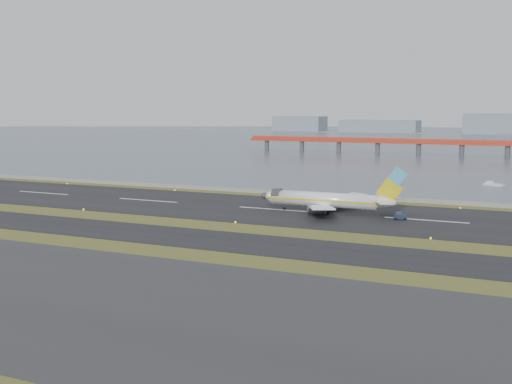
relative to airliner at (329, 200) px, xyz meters
The scene contains 11 objects.
ground 34.19m from the airliner, 117.00° to the right, with size 1000.00×1000.00×0.00m, color #424D1B.
apron_strip 86.76m from the airliner, 100.26° to the right, with size 1000.00×50.00×0.10m, color #2D2D30.
taxiway_strip 45.17m from the airliner, 110.05° to the right, with size 1000.00×18.00×0.10m, color black.
runway_strip 15.81m from the airliner, behind, with size 1000.00×45.00×0.10m, color black.
seawall 33.60m from the airliner, 117.47° to the left, with size 1000.00×2.50×1.00m, color gray.
bay_water 429.98m from the airliner, 92.06° to the left, with size 1400.00×800.00×1.30m, color #495669.
red_pier 219.77m from the airliner, 88.81° to the left, with size 260.00×5.00×10.20m.
far_shoreline 589.70m from the airliner, 90.18° to the left, with size 1400.00×80.00×60.50m.
airliner is the anchor object (origin of this frame).
pushback_tug 19.01m from the airliner, ahead, with size 3.35×2.50×1.91m.
workboat_near 87.91m from the airliner, 68.04° to the left, with size 7.16×4.72×1.67m.
Camera 1 is at (67.07, -124.98, 26.56)m, focal length 45.00 mm.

